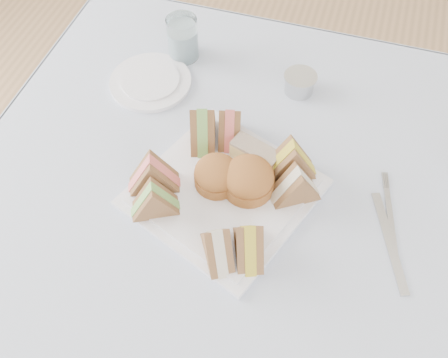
% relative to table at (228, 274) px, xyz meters
% --- Properties ---
extents(floor, '(4.00, 4.00, 0.00)m').
position_rel_table_xyz_m(floor, '(0.00, 0.00, -0.37)').
color(floor, '#9E7751').
rests_on(floor, ground).
extents(table, '(0.90, 0.90, 0.74)m').
position_rel_table_xyz_m(table, '(0.00, 0.00, 0.00)').
color(table, brown).
rests_on(table, floor).
extents(tablecloth, '(1.02, 1.02, 0.01)m').
position_rel_table_xyz_m(tablecloth, '(0.00, 0.00, 0.37)').
color(tablecloth, '#A5B1D6').
rests_on(tablecloth, table).
extents(serving_plate, '(0.38, 0.38, 0.01)m').
position_rel_table_xyz_m(serving_plate, '(-0.01, -0.01, 0.38)').
color(serving_plate, white).
rests_on(serving_plate, tablecloth).
extents(sandwich_fl_a, '(0.11, 0.08, 0.08)m').
position_rel_table_xyz_m(sandwich_fl_a, '(-0.13, -0.04, 0.43)').
color(sandwich_fl_a, brown).
rests_on(sandwich_fl_a, serving_plate).
extents(sandwich_fl_b, '(0.10, 0.08, 0.08)m').
position_rel_table_xyz_m(sandwich_fl_b, '(-0.11, -0.09, 0.43)').
color(sandwich_fl_b, brown).
rests_on(sandwich_fl_b, serving_plate).
extents(sandwich_fr_a, '(0.08, 0.10, 0.08)m').
position_rel_table_xyz_m(sandwich_fr_a, '(0.07, -0.12, 0.43)').
color(sandwich_fr_a, brown).
rests_on(sandwich_fr_a, serving_plate).
extents(sandwich_fr_b, '(0.08, 0.10, 0.08)m').
position_rel_table_xyz_m(sandwich_fr_b, '(0.02, -0.14, 0.43)').
color(sandwich_fr_b, brown).
rests_on(sandwich_fr_b, serving_plate).
extents(sandwich_bl_a, '(0.07, 0.11, 0.09)m').
position_rel_table_xyz_m(sandwich_bl_a, '(-0.08, 0.09, 0.43)').
color(sandwich_bl_a, brown).
rests_on(sandwich_bl_a, serving_plate).
extents(sandwich_bl_b, '(0.06, 0.10, 0.08)m').
position_rel_table_xyz_m(sandwich_bl_b, '(-0.03, 0.11, 0.43)').
color(sandwich_bl_b, brown).
rests_on(sandwich_bl_b, serving_plate).
extents(sandwich_br_a, '(0.10, 0.09, 0.08)m').
position_rel_table_xyz_m(sandwich_br_a, '(0.12, 0.02, 0.43)').
color(sandwich_br_a, brown).
rests_on(sandwich_br_a, serving_plate).
extents(sandwich_br_b, '(0.11, 0.08, 0.09)m').
position_rel_table_xyz_m(sandwich_br_b, '(0.10, 0.06, 0.43)').
color(sandwich_br_b, brown).
rests_on(sandwich_br_b, serving_plate).
extents(scone_left, '(0.11, 0.11, 0.06)m').
position_rel_table_xyz_m(scone_left, '(-0.03, 0.00, 0.42)').
color(scone_left, '#A37030').
rests_on(scone_left, serving_plate).
extents(scone_right, '(0.11, 0.11, 0.06)m').
position_rel_table_xyz_m(scone_right, '(0.03, 0.01, 0.42)').
color(scone_right, '#A37030').
rests_on(scone_right, serving_plate).
extents(pastry_slice, '(0.10, 0.06, 0.04)m').
position_rel_table_xyz_m(pastry_slice, '(0.03, 0.07, 0.41)').
color(pastry_slice, '#E4D379').
rests_on(pastry_slice, serving_plate).
extents(side_plate, '(0.23, 0.23, 0.01)m').
position_rel_table_xyz_m(side_plate, '(-0.25, 0.22, 0.38)').
color(side_plate, white).
rests_on(side_plate, tablecloth).
extents(water_glass, '(0.09, 0.09, 0.10)m').
position_rel_table_xyz_m(water_glass, '(-0.21, 0.32, 0.43)').
color(water_glass, white).
rests_on(water_glass, tablecloth).
extents(tea_strainer, '(0.09, 0.09, 0.04)m').
position_rel_table_xyz_m(tea_strainer, '(0.07, 0.29, 0.40)').
color(tea_strainer, '#B3B3B3').
rests_on(tea_strainer, tablecloth).
extents(knife, '(0.09, 0.19, 0.00)m').
position_rel_table_xyz_m(knife, '(0.30, -0.02, 0.38)').
color(knife, '#B3B3B3').
rests_on(knife, tablecloth).
extents(fork, '(0.05, 0.18, 0.00)m').
position_rel_table_xyz_m(fork, '(0.30, 0.00, 0.38)').
color(fork, '#B3B3B3').
rests_on(fork, tablecloth).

